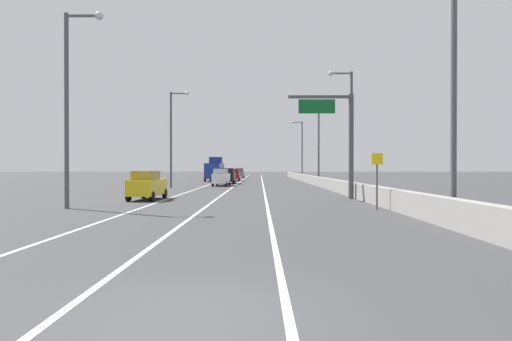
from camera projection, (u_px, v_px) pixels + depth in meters
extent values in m
plane|color=#38383A|center=(253.00, 181.00, 70.29)|extent=(320.00, 320.00, 0.00)
cube|color=silver|center=(214.00, 183.00, 61.34)|extent=(0.16, 130.00, 0.00)
cube|color=silver|center=(238.00, 183.00, 61.31)|extent=(0.16, 130.00, 0.00)
cube|color=silver|center=(263.00, 183.00, 61.28)|extent=(0.16, 130.00, 0.00)
cube|color=gray|center=(326.00, 183.00, 46.22)|extent=(0.60, 120.00, 1.10)
cylinder|color=#47474C|center=(351.00, 146.00, 30.86)|extent=(0.36, 0.36, 7.50)
cube|color=#47474C|center=(320.00, 97.00, 30.85)|extent=(4.50, 0.20, 0.20)
cube|color=#0C5923|center=(317.00, 106.00, 30.74)|extent=(2.60, 0.10, 1.00)
cylinder|color=#4C4C51|center=(377.00, 187.00, 22.96)|extent=(0.10, 0.10, 2.40)
cube|color=yellow|center=(377.00, 159.00, 22.91)|extent=(0.60, 0.04, 0.60)
cylinder|color=#4C4C51|center=(454.00, 91.00, 17.35)|extent=(0.24, 0.24, 10.65)
cylinder|color=#4C4C51|center=(351.00, 132.00, 37.83)|extent=(0.24, 0.24, 10.65)
cube|color=#4C4C51|center=(341.00, 73.00, 37.80)|extent=(1.80, 0.12, 0.12)
sphere|color=beige|center=(331.00, 73.00, 37.80)|extent=(0.44, 0.44, 0.44)
cylinder|color=#4C4C51|center=(319.00, 145.00, 58.30)|extent=(0.24, 0.24, 10.65)
cube|color=#4C4C51|center=(312.00, 106.00, 58.27)|extent=(1.80, 0.12, 0.12)
sphere|color=beige|center=(305.00, 106.00, 58.28)|extent=(0.44, 0.44, 0.44)
cylinder|color=#4C4C51|center=(302.00, 151.00, 78.78)|extent=(0.24, 0.24, 10.65)
cube|color=#4C4C51|center=(297.00, 122.00, 78.75)|extent=(1.80, 0.12, 0.12)
sphere|color=beige|center=(292.00, 122.00, 78.76)|extent=(0.44, 0.44, 0.44)
cylinder|color=#4C4C51|center=(67.00, 111.00, 23.51)|extent=(0.24, 0.24, 10.65)
cube|color=#4C4C51|center=(83.00, 16.00, 23.46)|extent=(1.80, 0.12, 0.12)
sphere|color=beige|center=(99.00, 16.00, 23.45)|extent=(0.44, 0.44, 0.44)
cylinder|color=#4C4C51|center=(171.00, 140.00, 48.07)|extent=(0.24, 0.24, 10.65)
cube|color=#4C4C51|center=(179.00, 93.00, 48.03)|extent=(1.80, 0.12, 0.12)
sphere|color=beige|center=(187.00, 93.00, 48.02)|extent=(0.44, 0.44, 0.44)
cube|color=white|center=(221.00, 178.00, 52.40)|extent=(1.86, 4.79, 1.14)
cube|color=#96969E|center=(221.00, 171.00, 51.92)|extent=(1.57, 2.18, 0.60)
cylinder|color=black|center=(217.00, 183.00, 54.35)|extent=(0.24, 0.69, 0.68)
cylinder|color=black|center=(229.00, 183.00, 54.28)|extent=(0.24, 0.69, 0.68)
cylinder|color=black|center=(213.00, 184.00, 50.52)|extent=(0.24, 0.69, 0.68)
cylinder|color=black|center=(226.00, 184.00, 50.45)|extent=(0.24, 0.69, 0.68)
cube|color=red|center=(234.00, 176.00, 72.22)|extent=(1.90, 4.36, 1.07)
cube|color=maroon|center=(234.00, 171.00, 71.78)|extent=(1.66, 1.97, 0.60)
cylinder|color=black|center=(229.00, 179.00, 73.95)|extent=(0.23, 0.68, 0.68)
cylinder|color=black|center=(239.00, 179.00, 73.95)|extent=(0.23, 0.68, 0.68)
cylinder|color=black|center=(228.00, 179.00, 70.50)|extent=(0.23, 0.68, 0.68)
cylinder|color=black|center=(239.00, 179.00, 70.50)|extent=(0.23, 0.68, 0.68)
cube|color=#1E389E|center=(225.00, 174.00, 95.07)|extent=(1.97, 4.65, 0.95)
cube|color=navy|center=(224.00, 170.00, 94.60)|extent=(1.67, 2.12, 0.60)
cylinder|color=black|center=(222.00, 176.00, 96.95)|extent=(0.24, 0.69, 0.68)
cylinder|color=black|center=(229.00, 176.00, 96.89)|extent=(0.24, 0.69, 0.68)
cylinder|color=black|center=(220.00, 176.00, 93.26)|extent=(0.24, 0.69, 0.68)
cylinder|color=black|center=(228.00, 176.00, 93.19)|extent=(0.24, 0.69, 0.68)
cube|color=black|center=(228.00, 177.00, 59.40)|extent=(1.87, 4.52, 1.20)
cube|color=black|center=(228.00, 170.00, 58.94)|extent=(1.64, 2.03, 0.60)
cylinder|color=black|center=(223.00, 181.00, 61.22)|extent=(0.22, 0.68, 0.68)
cylinder|color=black|center=(235.00, 181.00, 61.21)|extent=(0.22, 0.68, 0.68)
cylinder|color=black|center=(220.00, 182.00, 57.60)|extent=(0.22, 0.68, 0.68)
cylinder|color=black|center=(233.00, 182.00, 57.59)|extent=(0.22, 0.68, 0.68)
cube|color=gold|center=(147.00, 187.00, 29.95)|extent=(1.89, 4.19, 1.07)
cube|color=olive|center=(146.00, 175.00, 29.54)|extent=(1.59, 1.92, 0.60)
cylinder|color=black|center=(143.00, 193.00, 31.61)|extent=(0.25, 0.69, 0.68)
cylinder|color=black|center=(165.00, 193.00, 31.53)|extent=(0.25, 0.69, 0.68)
cylinder|color=black|center=(128.00, 196.00, 28.38)|extent=(0.25, 0.69, 0.68)
cylinder|color=black|center=(152.00, 196.00, 28.31)|extent=(0.25, 0.69, 0.68)
cube|color=slate|center=(240.00, 174.00, 92.30)|extent=(1.78, 4.16, 1.14)
cube|color=#4D505A|center=(240.00, 170.00, 91.87)|extent=(1.57, 1.87, 0.60)
cylinder|color=black|center=(236.00, 176.00, 93.93)|extent=(0.22, 0.68, 0.68)
cylinder|color=black|center=(244.00, 176.00, 93.92)|extent=(0.22, 0.68, 0.68)
cylinder|color=black|center=(235.00, 176.00, 90.68)|extent=(0.22, 0.68, 0.68)
cylinder|color=black|center=(243.00, 176.00, 90.67)|extent=(0.22, 0.68, 0.68)
cube|color=navy|center=(215.00, 171.00, 70.84)|extent=(2.47, 8.31, 2.40)
cube|color=navy|center=(216.00, 160.00, 72.65)|extent=(2.13, 1.84, 1.10)
cylinder|color=black|center=(210.00, 178.00, 74.31)|extent=(0.23, 1.00, 1.00)
cylinder|color=black|center=(223.00, 178.00, 74.27)|extent=(0.23, 1.00, 1.00)
cylinder|color=black|center=(205.00, 179.00, 67.42)|extent=(0.23, 1.00, 1.00)
cylinder|color=black|center=(219.00, 179.00, 67.39)|extent=(0.23, 1.00, 1.00)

